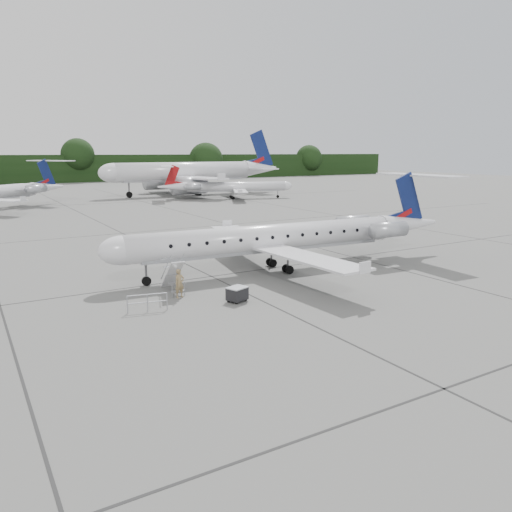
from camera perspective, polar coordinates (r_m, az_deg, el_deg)
ground at (r=33.75m, az=6.92°, el=-3.45°), size 320.00×320.00×0.00m
treeline at (r=157.06m, az=-23.70°, el=9.08°), size 260.00×4.00×8.00m
main_regional_jet at (r=37.06m, az=1.40°, el=3.59°), size 28.91×21.74×7.07m
airstair at (r=32.35m, az=-9.53°, el=-2.18°), size 1.03×2.58×2.22m
passenger at (r=31.09m, az=-8.74°, el=-3.10°), size 0.74×0.57×1.81m
safety_railing at (r=28.83m, az=-12.30°, el=-5.28°), size 2.17×0.55×1.00m
baggage_cart at (r=30.03m, az=-2.17°, el=-4.35°), size 1.35×1.23×0.96m
bg_narrowbody at (r=105.58m, az=-8.25°, el=10.57°), size 38.36×28.14×13.49m
bg_regional_right at (r=96.43m, az=-2.24°, el=8.46°), size 28.76×24.50×6.40m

